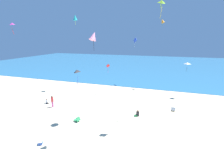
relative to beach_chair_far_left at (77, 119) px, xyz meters
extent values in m
plane|color=beige|center=(2.78, 5.07, -0.24)|extent=(120.00, 120.00, 0.00)
cube|color=teal|center=(2.78, 44.62, -0.21)|extent=(120.00, 60.00, 0.05)
cube|color=#2D9956|center=(-0.12, 0.04, -0.08)|extent=(0.69, 0.65, 0.03)
cube|color=#2D9956|center=(0.16, -0.05, 0.11)|extent=(0.37, 0.54, 0.40)
cylinder|color=#B7B7BC|center=(-0.36, -0.14, -0.16)|extent=(0.02, 0.02, 0.15)
cylinder|color=#B7B7BC|center=(-0.20, 0.33, -0.16)|extent=(0.02, 0.02, 0.15)
cube|color=white|center=(10.35, 6.21, -0.05)|extent=(0.60, 0.64, 0.03)
cube|color=white|center=(10.29, 5.91, 0.14)|extent=(0.52, 0.26, 0.39)
cylinder|color=#B7B7BC|center=(10.14, 6.42, -0.14)|extent=(0.02, 0.02, 0.19)
cylinder|color=#B7B7BC|center=(10.63, 6.32, -0.14)|extent=(0.02, 0.02, 0.19)
cube|color=#2D56B7|center=(-1.06, -4.51, -0.12)|extent=(0.54, 0.62, 0.24)
cube|color=white|center=(-1.06, -4.51, 0.02)|extent=(0.55, 0.64, 0.04)
cylinder|color=white|center=(-6.82, 3.30, 0.02)|extent=(0.46, 0.46, 0.51)
sphere|color=#A87A5B|center=(-6.82, 3.30, 0.36)|extent=(0.20, 0.20, 0.20)
cube|color=black|center=(-6.65, 3.20, -0.16)|extent=(0.45, 0.41, 0.15)
cylinder|color=#D8599E|center=(-5.15, 2.37, 0.16)|extent=(0.14, 0.14, 0.79)
cylinder|color=#D8599E|center=(-5.17, 2.54, 0.16)|extent=(0.14, 0.14, 0.79)
cylinder|color=red|center=(-5.16, 2.45, 0.85)|extent=(0.35, 0.35, 0.59)
sphere|color=brown|center=(-5.16, 2.45, 1.24)|extent=(0.22, 0.22, 0.22)
cylinder|color=black|center=(6.21, 3.40, 0.04)|extent=(0.51, 0.51, 0.55)
sphere|color=#846047|center=(6.21, 3.40, 0.41)|extent=(0.22, 0.22, 0.22)
cube|color=green|center=(6.04, 3.26, -0.16)|extent=(0.49, 0.47, 0.16)
cone|color=pink|center=(1.36, 1.91, 9.08)|extent=(1.13, 1.28, 1.14)
cylinder|color=black|center=(1.36, 1.91, 8.11)|extent=(0.07, 0.10, 1.18)
cylinder|color=#99DB33|center=(8.51, -6.85, 10.34)|extent=(0.03, 0.04, 0.47)
pyramid|color=black|center=(1.84, -2.76, 6.15)|extent=(0.56, 0.71, 0.32)
cylinder|color=blue|center=(1.87, -2.76, 5.20)|extent=(0.16, 0.04, 0.99)
pyramid|color=#DB3DA8|center=(-6.98, -0.66, 10.37)|extent=(0.71, 0.65, 0.24)
cylinder|color=red|center=(-6.97, -0.65, 9.62)|extent=(0.10, 0.14, 0.72)
cube|color=red|center=(0.04, 10.33, 4.46)|extent=(0.54, 0.51, 0.67)
cylinder|color=#DB3DA8|center=(0.04, 10.33, 3.73)|extent=(0.11, 0.21, 0.94)
pyramid|color=#99DB33|center=(8.23, 2.78, 12.27)|extent=(0.89, 0.86, 0.42)
cylinder|color=yellow|center=(8.20, 2.81, 11.25)|extent=(0.17, 0.22, 1.10)
cube|color=blue|center=(3.04, 18.19, 8.55)|extent=(0.80, 0.76, 1.05)
cylinder|color=white|center=(3.04, 18.19, 7.66)|extent=(0.18, 0.14, 1.02)
cone|color=orange|center=(8.05, 17.60, 11.96)|extent=(0.97, 0.76, 0.94)
cylinder|color=green|center=(8.05, 17.60, 11.41)|extent=(0.05, 0.04, 0.47)
pyramid|color=white|center=(12.24, 12.64, 5.10)|extent=(0.88, 0.69, 0.30)
cylinder|color=black|center=(12.25, 12.64, 4.20)|extent=(0.05, 0.12, 0.72)
cone|color=#1EADAD|center=(-6.63, 12.01, 12.47)|extent=(1.12, 1.12, 0.96)
cylinder|color=#99DB33|center=(-6.63, 12.01, 11.60)|extent=(0.13, 0.12, 0.94)
camera|label=1|loc=(8.80, -14.62, 8.79)|focal=26.06mm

